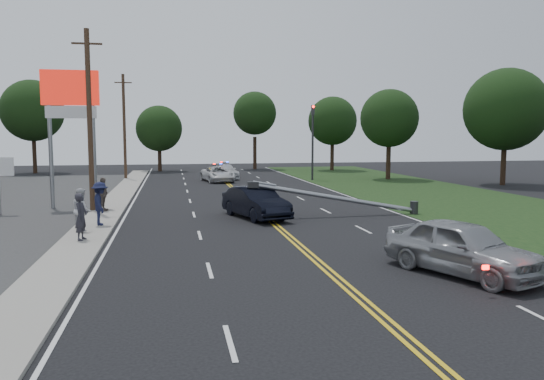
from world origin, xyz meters
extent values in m
plane|color=black|center=(0.00, 0.00, 0.00)|extent=(120.00, 120.00, 0.00)
cube|color=gray|center=(-8.40, 10.00, 0.06)|extent=(1.80, 70.00, 0.12)
cube|color=black|center=(13.50, 10.00, 0.01)|extent=(12.00, 80.00, 0.01)
cube|color=gold|center=(0.00, 10.00, 0.01)|extent=(0.36, 80.00, 0.00)
cylinder|color=gray|center=(-11.70, 14.00, 3.50)|extent=(0.24, 0.24, 7.00)
cylinder|color=gray|center=(-9.30, 14.00, 3.50)|extent=(0.24, 0.24, 7.00)
cube|color=red|center=(-10.50, 14.00, 7.00)|extent=(3.20, 0.35, 2.00)
cube|color=white|center=(-10.50, 14.00, 5.60)|extent=(2.80, 0.30, 0.70)
cylinder|color=#2D2D30|center=(8.30, 30.00, 3.50)|extent=(0.20, 0.20, 7.00)
cube|color=#2D2D30|center=(8.30, 30.00, 6.60)|extent=(0.28, 0.28, 0.90)
sphere|color=#FF0C07|center=(8.30, 29.84, 6.90)|extent=(0.22, 0.22, 0.22)
cylinder|color=#2D2D30|center=(8.10, 8.00, 0.35)|extent=(0.44, 0.44, 0.70)
cylinder|color=gray|center=(3.67, 8.00, 0.98)|extent=(8.90, 0.24, 1.80)
cube|color=#2D2D30|center=(-0.76, 8.00, 1.76)|extent=(0.55, 0.32, 0.30)
cylinder|color=#382619|center=(-9.20, 12.00, 5.00)|extent=(0.28, 0.28, 10.00)
cube|color=#382619|center=(-9.20, 12.00, 9.20)|extent=(1.60, 0.10, 0.10)
cylinder|color=#382619|center=(-9.20, 34.00, 5.00)|extent=(0.28, 0.28, 10.00)
cube|color=#382619|center=(-9.20, 34.00, 9.20)|extent=(1.60, 0.10, 0.10)
cylinder|color=black|center=(-19.87, 44.49, 2.02)|extent=(0.44, 0.44, 4.03)
sphere|color=black|center=(-19.87, 44.49, 6.94)|extent=(6.78, 6.78, 6.78)
cylinder|color=black|center=(-6.20, 45.06, 1.46)|extent=(0.44, 0.44, 2.91)
sphere|color=black|center=(-6.20, 45.06, 5.01)|extent=(5.34, 5.34, 5.34)
cylinder|color=black|center=(5.40, 46.81, 2.01)|extent=(0.44, 0.44, 4.02)
sphere|color=black|center=(5.40, 46.81, 6.93)|extent=(5.34, 5.34, 5.34)
cylinder|color=black|center=(14.23, 42.92, 1.72)|extent=(0.44, 0.44, 3.44)
sphere|color=black|center=(14.23, 42.92, 5.93)|extent=(5.82, 5.82, 5.82)
cylinder|color=black|center=(15.76, 29.58, 1.70)|extent=(0.44, 0.44, 3.40)
sphere|color=black|center=(15.76, 29.58, 5.86)|extent=(5.54, 5.54, 5.54)
cylinder|color=black|center=(23.03, 22.13, 1.86)|extent=(0.44, 0.44, 3.73)
sphere|color=black|center=(23.03, 22.13, 6.42)|extent=(6.93, 6.93, 6.93)
imported|color=black|center=(-0.59, 8.23, 0.81)|extent=(3.15, 5.23, 1.63)
imported|color=gray|center=(3.92, -3.95, 0.86)|extent=(3.89, 5.43, 1.72)
imported|color=silver|center=(-0.70, 29.90, 0.69)|extent=(3.09, 5.26, 1.38)
imported|color=silver|center=(0.23, 33.01, 0.73)|extent=(2.71, 5.25, 1.46)
imported|color=#292830|center=(-8.40, 3.28, 1.06)|extent=(0.59, 0.77, 1.88)
imported|color=#BABABF|center=(-8.72, 5.37, 1.06)|extent=(0.98, 1.10, 1.88)
imported|color=#171B3A|center=(-8.12, 6.81, 1.13)|extent=(0.99, 1.42, 2.02)
imported|color=#61554E|center=(-8.56, 11.49, 1.05)|extent=(0.74, 1.17, 1.85)
camera|label=1|loc=(-4.82, -18.60, 4.32)|focal=35.00mm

